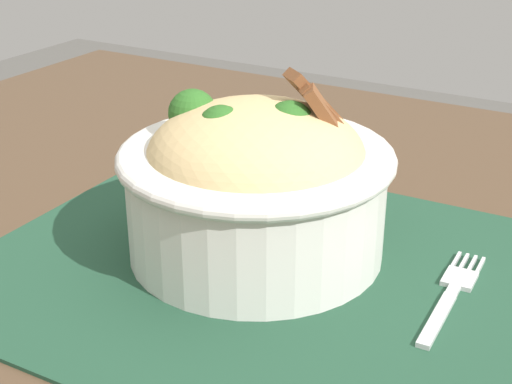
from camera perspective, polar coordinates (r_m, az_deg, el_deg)
table at (r=0.60m, az=1.54°, el=-12.75°), size 1.14×0.94×0.76m
placemat at (r=0.56m, az=2.84°, el=-6.24°), size 0.46×0.36×0.00m
bowl at (r=0.56m, az=-0.02°, el=0.97°), size 0.23×0.23×0.14m
fork at (r=0.54m, az=14.65°, el=-7.38°), size 0.02×0.13×0.00m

